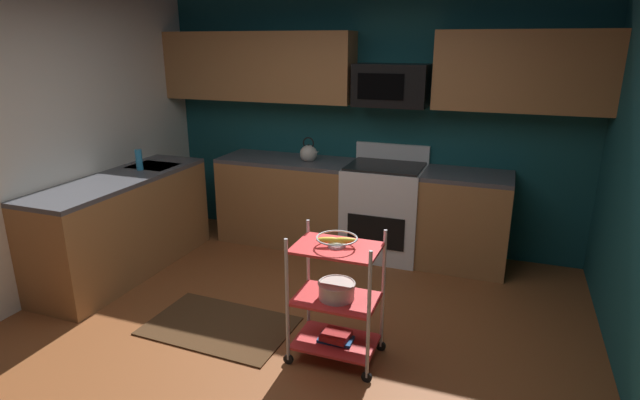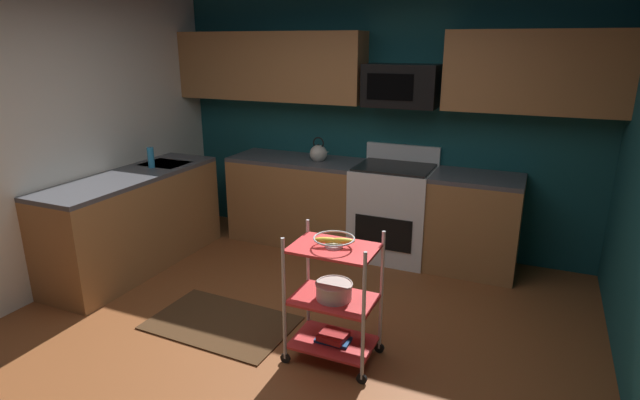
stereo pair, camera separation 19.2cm
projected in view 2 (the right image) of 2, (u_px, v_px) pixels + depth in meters
floor at (265, 362)px, 3.51m from camera, size 4.40×4.80×0.04m
wall_back at (378, 123)px, 5.24m from camera, size 4.52×0.06×2.60m
wall_left at (12, 148)px, 3.97m from camera, size 0.06×4.80×2.60m
counter_run at (279, 213)px, 5.06m from camera, size 3.69×2.48×0.92m
oven_range at (393, 211)px, 5.09m from camera, size 0.76×0.65×1.10m
upper_cabinets at (368, 68)px, 4.93m from camera, size 4.40×0.33×0.70m
microwave at (402, 86)px, 4.81m from camera, size 0.70×0.39×0.40m
rolling_cart at (334, 299)px, 3.39m from camera, size 0.62×0.40×0.91m
fruit_bowl at (334, 240)px, 3.27m from camera, size 0.27×0.27×0.07m
mixing_bowl_large at (334, 290)px, 3.37m from camera, size 0.25×0.25×0.11m
book_stack at (333, 337)px, 3.48m from camera, size 0.24×0.18×0.06m
kettle at (319, 153)px, 5.24m from camera, size 0.21×0.18×0.26m
dish_soap_bottle at (151, 158)px, 4.94m from camera, size 0.06×0.06×0.20m
floor_rug at (221, 323)px, 3.95m from camera, size 1.12×0.73×0.01m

